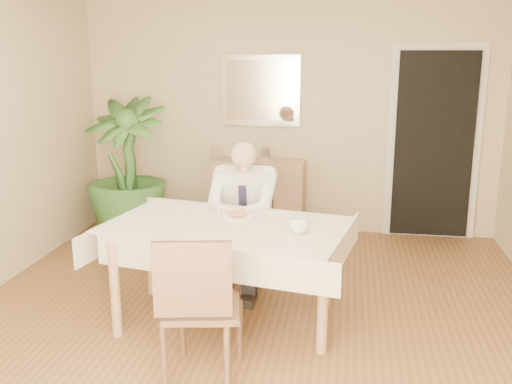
% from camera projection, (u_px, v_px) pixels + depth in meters
% --- Properties ---
extents(room, '(5.00, 5.02, 2.60)m').
position_uv_depth(room, '(248.00, 154.00, 3.81)').
color(room, brown).
rests_on(room, ground).
extents(window, '(1.34, 0.04, 1.44)m').
position_uv_depth(window, '(71.00, 267.00, 1.40)').
color(window, beige).
rests_on(window, room).
extents(doorway, '(0.96, 0.07, 2.10)m').
position_uv_depth(doorway, '(434.00, 146.00, 6.00)').
color(doorway, beige).
rests_on(doorway, ground).
extents(mirror, '(0.86, 0.04, 0.76)m').
position_uv_depth(mirror, '(260.00, 91.00, 6.16)').
color(mirror, silver).
rests_on(mirror, room).
extents(dining_table, '(1.90, 1.33, 0.75)m').
position_uv_depth(dining_table, '(227.00, 235.00, 4.13)').
color(dining_table, '#A8805A').
rests_on(dining_table, ground).
extents(chair_far, '(0.44, 0.44, 0.88)m').
position_uv_depth(chair_far, '(248.00, 223.00, 5.02)').
color(chair_far, '#432E1D').
rests_on(chair_far, ground).
extents(chair_near, '(0.52, 0.52, 0.94)m').
position_uv_depth(chair_near, '(199.00, 301.00, 3.35)').
color(chair_near, '#432E1D').
rests_on(chair_near, ground).
extents(seated_man, '(0.48, 0.72, 1.24)m').
position_uv_depth(seated_man, '(242.00, 210.00, 4.69)').
color(seated_man, white).
rests_on(seated_man, ground).
extents(plate, '(0.26, 0.26, 0.02)m').
position_uv_depth(plate, '(238.00, 216.00, 4.27)').
color(plate, white).
rests_on(plate, dining_table).
extents(food, '(0.14, 0.14, 0.06)m').
position_uv_depth(food, '(238.00, 214.00, 4.27)').
color(food, '#975D3B').
rests_on(food, dining_table).
extents(knife, '(0.01, 0.13, 0.01)m').
position_uv_depth(knife, '(241.00, 217.00, 4.20)').
color(knife, silver).
rests_on(knife, dining_table).
extents(fork, '(0.01, 0.13, 0.01)m').
position_uv_depth(fork, '(231.00, 216.00, 4.22)').
color(fork, silver).
rests_on(fork, dining_table).
extents(coffee_mug, '(0.16, 0.16, 0.11)m').
position_uv_depth(coffee_mug, '(299.00, 225.00, 3.90)').
color(coffee_mug, white).
rests_on(coffee_mug, dining_table).
extents(sideboard, '(1.03, 0.39, 0.81)m').
position_uv_depth(sideboard, '(258.00, 196.00, 6.29)').
color(sideboard, '#A8805A').
rests_on(sideboard, ground).
extents(photo_frame_left, '(0.10, 0.02, 0.14)m').
position_uv_depth(photo_frame_left, '(215.00, 152.00, 6.31)').
color(photo_frame_left, silver).
rests_on(photo_frame_left, sideboard).
extents(photo_frame_center, '(0.10, 0.02, 0.14)m').
position_uv_depth(photo_frame_center, '(241.00, 154.00, 6.21)').
color(photo_frame_center, silver).
rests_on(photo_frame_center, sideboard).
extents(photo_frame_right, '(0.10, 0.02, 0.14)m').
position_uv_depth(photo_frame_right, '(265.00, 154.00, 6.18)').
color(photo_frame_right, silver).
rests_on(photo_frame_right, sideboard).
extents(potted_palm, '(0.92, 0.92, 1.50)m').
position_uv_depth(potted_palm, '(127.00, 170.00, 6.02)').
color(potted_palm, '#295220').
rests_on(potted_palm, ground).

